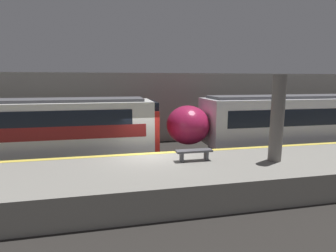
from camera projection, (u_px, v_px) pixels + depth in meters
ground_plane at (152, 175)px, 12.11m from camera, size 120.00×120.00×0.00m
platform at (160, 180)px, 10.03m from camera, size 40.00×4.13×1.08m
station_rear_barrier at (138, 108)px, 18.17m from camera, size 50.00×0.15×4.83m
support_pillar_near at (277, 119)px, 10.45m from camera, size 0.52×0.52×3.46m
train_modern at (313, 121)px, 16.56m from camera, size 18.17×2.99×3.42m
platform_bench at (194, 153)px, 10.67m from camera, size 1.50×0.40×0.45m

